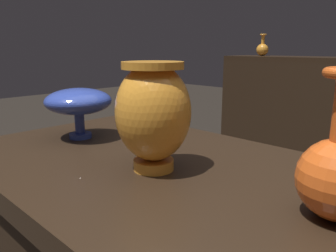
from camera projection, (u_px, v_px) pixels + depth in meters
vase_centerpiece at (153, 112)px, 0.71m from camera, size 0.16×0.16×0.24m
vase_left_accent at (78, 102)px, 0.97m from camera, size 0.19×0.19×0.15m
shelf_vase_far_left at (262, 49)px, 2.91m from camera, size 0.10×0.10×0.19m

